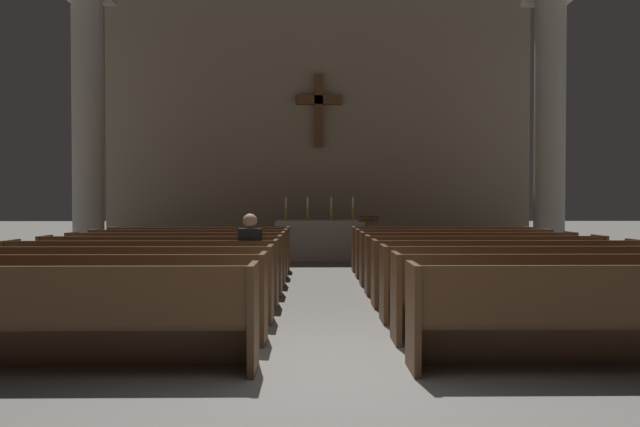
# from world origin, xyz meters

# --- Properties ---
(ground_plane) EXTENTS (80.00, 80.00, 0.00)m
(ground_plane) POSITION_xyz_m (0.00, 0.00, 0.00)
(ground_plane) COLOR slate
(pew_left_row_1) EXTENTS (3.78, 0.50, 0.95)m
(pew_left_row_1) POSITION_xyz_m (-2.56, -0.04, 0.48)
(pew_left_row_1) COLOR brown
(pew_left_row_1) RESTS_ON ground
(pew_left_row_2) EXTENTS (3.78, 0.50, 0.95)m
(pew_left_row_2) POSITION_xyz_m (-2.56, 1.03, 0.48)
(pew_left_row_2) COLOR brown
(pew_left_row_2) RESTS_ON ground
(pew_left_row_3) EXTENTS (3.78, 0.50, 0.95)m
(pew_left_row_3) POSITION_xyz_m (-2.56, 2.10, 0.48)
(pew_left_row_3) COLOR brown
(pew_left_row_3) RESTS_ON ground
(pew_left_row_4) EXTENTS (3.78, 0.50, 0.95)m
(pew_left_row_4) POSITION_xyz_m (-2.56, 3.16, 0.48)
(pew_left_row_4) COLOR brown
(pew_left_row_4) RESTS_ON ground
(pew_left_row_5) EXTENTS (3.78, 0.50, 0.95)m
(pew_left_row_5) POSITION_xyz_m (-2.56, 4.23, 0.48)
(pew_left_row_5) COLOR brown
(pew_left_row_5) RESTS_ON ground
(pew_left_row_6) EXTENTS (3.78, 0.50, 0.95)m
(pew_left_row_6) POSITION_xyz_m (-2.56, 5.30, 0.48)
(pew_left_row_6) COLOR brown
(pew_left_row_6) RESTS_ON ground
(pew_left_row_7) EXTENTS (3.78, 0.50, 0.95)m
(pew_left_row_7) POSITION_xyz_m (-2.56, 6.37, 0.48)
(pew_left_row_7) COLOR brown
(pew_left_row_7) RESTS_ON ground
(pew_left_row_8) EXTENTS (3.78, 0.50, 0.95)m
(pew_left_row_8) POSITION_xyz_m (-2.56, 7.43, 0.48)
(pew_left_row_8) COLOR brown
(pew_left_row_8) RESTS_ON ground
(pew_right_row_1) EXTENTS (3.78, 0.50, 0.95)m
(pew_right_row_1) POSITION_xyz_m (2.56, -0.04, 0.48)
(pew_right_row_1) COLOR brown
(pew_right_row_1) RESTS_ON ground
(pew_right_row_2) EXTENTS (3.78, 0.50, 0.95)m
(pew_right_row_2) POSITION_xyz_m (2.56, 1.03, 0.48)
(pew_right_row_2) COLOR brown
(pew_right_row_2) RESTS_ON ground
(pew_right_row_3) EXTENTS (3.78, 0.50, 0.95)m
(pew_right_row_3) POSITION_xyz_m (2.56, 2.10, 0.48)
(pew_right_row_3) COLOR brown
(pew_right_row_3) RESTS_ON ground
(pew_right_row_4) EXTENTS (3.78, 0.50, 0.95)m
(pew_right_row_4) POSITION_xyz_m (2.56, 3.16, 0.48)
(pew_right_row_4) COLOR brown
(pew_right_row_4) RESTS_ON ground
(pew_right_row_5) EXTENTS (3.78, 0.50, 0.95)m
(pew_right_row_5) POSITION_xyz_m (2.56, 4.23, 0.48)
(pew_right_row_5) COLOR brown
(pew_right_row_5) RESTS_ON ground
(pew_right_row_6) EXTENTS (3.78, 0.50, 0.95)m
(pew_right_row_6) POSITION_xyz_m (2.56, 5.30, 0.48)
(pew_right_row_6) COLOR brown
(pew_right_row_6) RESTS_ON ground
(pew_right_row_7) EXTENTS (3.78, 0.50, 0.95)m
(pew_right_row_7) POSITION_xyz_m (2.56, 6.37, 0.48)
(pew_right_row_7) COLOR brown
(pew_right_row_7) RESTS_ON ground
(pew_right_row_8) EXTENTS (3.78, 0.50, 0.95)m
(pew_right_row_8) POSITION_xyz_m (2.56, 7.43, 0.48)
(pew_right_row_8) COLOR brown
(pew_right_row_8) RESTS_ON ground
(column_left_second) EXTENTS (1.06, 1.06, 6.41)m
(column_left_second) POSITION_xyz_m (-5.46, 8.89, 3.12)
(column_left_second) COLOR #ADA89E
(column_left_second) RESTS_ON ground
(column_right_second) EXTENTS (1.06, 1.06, 6.41)m
(column_right_second) POSITION_xyz_m (5.46, 8.89, 3.12)
(column_right_second) COLOR #ADA89E
(column_right_second) RESTS_ON ground
(altar) EXTENTS (2.20, 0.90, 1.01)m
(altar) POSITION_xyz_m (0.00, 9.87, 0.53)
(altar) COLOR #A8A399
(altar) RESTS_ON ground
(candlestick_outer_left) EXTENTS (0.16, 0.16, 0.59)m
(candlestick_outer_left) POSITION_xyz_m (-0.85, 9.87, 1.19)
(candlestick_outer_left) COLOR #B79338
(candlestick_outer_left) RESTS_ON altar
(candlestick_inner_left) EXTENTS (0.16, 0.16, 0.59)m
(candlestick_inner_left) POSITION_xyz_m (-0.30, 9.87, 1.19)
(candlestick_inner_left) COLOR #B79338
(candlestick_inner_left) RESTS_ON altar
(candlestick_inner_right) EXTENTS (0.16, 0.16, 0.59)m
(candlestick_inner_right) POSITION_xyz_m (0.30, 9.87, 1.19)
(candlestick_inner_right) COLOR #B79338
(candlestick_inner_right) RESTS_ON altar
(candlestick_outer_right) EXTENTS (0.16, 0.16, 0.59)m
(candlestick_outer_right) POSITION_xyz_m (0.85, 9.87, 1.19)
(candlestick_outer_right) COLOR #B79338
(candlestick_outer_right) RESTS_ON altar
(apse_with_cross) EXTENTS (12.06, 0.49, 7.34)m
(apse_with_cross) POSITION_xyz_m (0.00, 11.86, 3.68)
(apse_with_cross) COLOR gray
(apse_with_cross) RESTS_ON ground
(lectern) EXTENTS (0.44, 0.36, 1.15)m
(lectern) POSITION_xyz_m (1.13, 8.67, 0.55)
(lectern) COLOR brown
(lectern) RESTS_ON ground
(lone_worshipper) EXTENTS (0.32, 0.43, 1.32)m
(lone_worshipper) POSITION_xyz_m (-1.05, 3.20, 0.69)
(lone_worshipper) COLOR #26262B
(lone_worshipper) RESTS_ON ground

